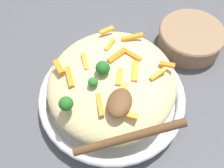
{
  "coord_description": "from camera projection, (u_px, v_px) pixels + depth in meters",
  "views": [
    {
      "loc": [
        0.28,
        0.08,
        0.5
      ],
      "look_at": [
        0.0,
        0.0,
        0.07
      ],
      "focal_mm": 43.4,
      "sensor_mm": 36.0,
      "label": 1
    }
  ],
  "objects": [
    {
      "name": "carrot_piece_4",
      "position": [
        118.0,
        56.0,
        0.49
      ],
      "size": [
        0.04,
        0.03,
        0.01
      ],
      "primitive_type": "cube",
      "rotation": [
        0.0,
        0.0,
        2.61
      ],
      "color": "orange",
      "rests_on": "pasta_mound"
    },
    {
      "name": "carrot_piece_9",
      "position": [
        135.0,
        71.0,
        0.48
      ],
      "size": [
        0.04,
        0.02,
        0.01
      ],
      "primitive_type": "cube",
      "rotation": [
        0.0,
        0.0,
        3.32
      ],
      "color": "orange",
      "rests_on": "pasta_mound"
    },
    {
      "name": "carrot_piece_6",
      "position": [
        131.0,
        55.0,
        0.5
      ],
      "size": [
        0.02,
        0.04,
        0.01
      ],
      "primitive_type": "cube",
      "rotation": [
        0.0,
        0.0,
        1.19
      ],
      "color": "orange",
      "rests_on": "pasta_mound"
    },
    {
      "name": "carrot_piece_10",
      "position": [
        125.0,
        114.0,
        0.43
      ],
      "size": [
        0.01,
        0.04,
        0.01
      ],
      "primitive_type": "cube",
      "rotation": [
        0.0,
        0.0,
        4.69
      ],
      "color": "orange",
      "rests_on": "pasta_mound"
    },
    {
      "name": "ground_plane",
      "position": [
        112.0,
        102.0,
        0.58
      ],
      "size": [
        2.4,
        2.4,
        0.0
      ],
      "primitive_type": "plane",
      "color": "#4C4C51"
    },
    {
      "name": "carrot_piece_7",
      "position": [
        59.0,
        67.0,
        0.49
      ],
      "size": [
        0.03,
        0.03,
        0.01
      ],
      "primitive_type": "cube",
      "rotation": [
        0.0,
        0.0,
        0.75
      ],
      "color": "orange",
      "rests_on": "pasta_mound"
    },
    {
      "name": "broccoli_floret_1",
      "position": [
        66.0,
        104.0,
        0.43
      ],
      "size": [
        0.02,
        0.02,
        0.03
      ],
      "color": "#205B1C",
      "rests_on": "pasta_mound"
    },
    {
      "name": "carrot_piece_2",
      "position": [
        124.0,
        90.0,
        0.46
      ],
      "size": [
        0.03,
        0.01,
        0.01
      ],
      "primitive_type": "cube",
      "rotation": [
        0.0,
        0.0,
        3.11
      ],
      "color": "orange",
      "rests_on": "pasta_mound"
    },
    {
      "name": "serving_spoon",
      "position": [
        122.0,
        114.0,
        0.41
      ],
      "size": [
        0.13,
        0.15,
        0.08
      ],
      "color": "brown",
      "rests_on": "pasta_mound"
    },
    {
      "name": "carrot_piece_5",
      "position": [
        85.0,
        61.0,
        0.49
      ],
      "size": [
        0.04,
        0.03,
        0.01
      ],
      "primitive_type": "cube",
      "rotation": [
        0.0,
        0.0,
        0.52
      ],
      "color": "orange",
      "rests_on": "pasta_mound"
    },
    {
      "name": "carrot_piece_8",
      "position": [
        119.0,
        77.0,
        0.47
      ],
      "size": [
        0.04,
        0.01,
        0.01
      ],
      "primitive_type": "cube",
      "rotation": [
        0.0,
        0.0,
        0.14
      ],
      "color": "orange",
      "rests_on": "pasta_mound"
    },
    {
      "name": "carrot_piece_11",
      "position": [
        101.0,
        105.0,
        0.45
      ],
      "size": [
        0.04,
        0.03,
        0.01
      ],
      "primitive_type": "cube",
      "rotation": [
        0.0,
        0.0,
        0.47
      ],
      "color": "orange",
      "rests_on": "pasta_mound"
    },
    {
      "name": "carrot_piece_1",
      "position": [
        107.0,
        30.0,
        0.54
      ],
      "size": [
        0.03,
        0.03,
        0.01
      ],
      "primitive_type": "cube",
      "rotation": [
        0.0,
        0.0,
        2.39
      ],
      "color": "orange",
      "rests_on": "pasta_mound"
    },
    {
      "name": "broccoli_floret_2",
      "position": [
        103.0,
        68.0,
        0.46
      ],
      "size": [
        0.03,
        0.03,
        0.03
      ],
      "color": "#205B1C",
      "rests_on": "pasta_mound"
    },
    {
      "name": "carrot_piece_14",
      "position": [
        132.0,
        37.0,
        0.53
      ],
      "size": [
        0.03,
        0.04,
        0.01
      ],
      "primitive_type": "cube",
      "rotation": [
        0.0,
        0.0,
        5.29
      ],
      "color": "orange",
      "rests_on": "pasta_mound"
    },
    {
      "name": "pasta_mound",
      "position": [
        112.0,
        83.0,
        0.51
      ],
      "size": [
        0.26,
        0.25,
        0.08
      ],
      "primitive_type": "ellipsoid",
      "color": "#DBC689",
      "rests_on": "serving_bowl"
    },
    {
      "name": "carrot_piece_3",
      "position": [
        167.0,
        64.0,
        0.49
      ],
      "size": [
        0.01,
        0.03,
        0.01
      ],
      "primitive_type": "cube",
      "rotation": [
        0.0,
        0.0,
        4.76
      ],
      "color": "orange",
      "rests_on": "pasta_mound"
    },
    {
      "name": "broccoli_floret_0",
      "position": [
        93.0,
        82.0,
        0.46
      ],
      "size": [
        0.02,
        0.02,
        0.02
      ],
      "color": "#296820",
      "rests_on": "pasta_mound"
    },
    {
      "name": "carrot_piece_13",
      "position": [
        110.0,
        45.0,
        0.51
      ],
      "size": [
        0.03,
        0.01,
        0.01
      ],
      "primitive_type": "cube",
      "rotation": [
        0.0,
        0.0,
        2.94
      ],
      "color": "orange",
      "rests_on": "pasta_mound"
    },
    {
      "name": "carrot_piece_12",
      "position": [
        70.0,
        77.0,
        0.48
      ],
      "size": [
        0.04,
        0.03,
        0.01
      ],
      "primitive_type": "cube",
      "rotation": [
        0.0,
        0.0,
        0.56
      ],
      "color": "orange",
      "rests_on": "pasta_mound"
    },
    {
      "name": "companion_bowl",
      "position": [
        191.0,
        37.0,
        0.64
      ],
      "size": [
        0.15,
        0.15,
        0.05
      ],
      "color": "#8C6B4C",
      "rests_on": "ground_plane"
    },
    {
      "name": "serving_bowl",
      "position": [
        112.0,
        97.0,
        0.56
      ],
      "size": [
        0.3,
        0.3,
        0.04
      ],
      "color": "silver",
      "rests_on": "ground_plane"
    },
    {
      "name": "carrot_piece_0",
      "position": [
        158.0,
        74.0,
        0.48
      ],
      "size": [
        0.03,
        0.03,
        0.01
      ],
      "primitive_type": "cube",
      "rotation": [
        0.0,
        0.0,
        2.53
      ],
      "color": "orange",
      "rests_on": "pasta_mound"
    }
  ]
}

